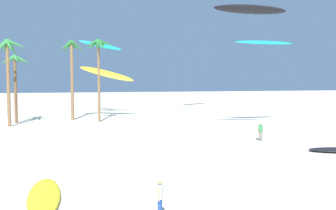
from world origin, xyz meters
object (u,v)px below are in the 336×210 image
grounded_kite_2 (44,196)px  flying_kite_7 (101,45)px  palm_tree_2 (15,68)px  flying_kite_1 (264,42)px  palm_tree_1 (8,56)px  palm_tree_3 (72,58)px  flying_kite_5 (250,9)px  palm_tree_4 (98,52)px  flying_kite_6 (107,74)px  person_foreground_walker (160,198)px  person_near_left (261,131)px

grounded_kite_2 → flying_kite_7: bearing=83.2°
palm_tree_2 → flying_kite_1: flying_kite_1 is taller
palm_tree_1 → palm_tree_3: 9.06m
flying_kite_5 → palm_tree_4: bearing=140.2°
palm_tree_3 → flying_kite_6: palm_tree_3 is taller
palm_tree_1 → flying_kite_1: bearing=-10.3°
palm_tree_2 → palm_tree_3: bearing=16.2°
flying_kite_7 → grounded_kite_2: flying_kite_7 is taller
flying_kite_6 → person_foreground_walker: size_ratio=4.81×
flying_kite_1 → person_foreground_walker: size_ratio=6.15×
palm_tree_4 → grounded_kite_2: size_ratio=1.72×
flying_kite_1 → palm_tree_2: bearing=163.2°
palm_tree_2 → palm_tree_3: 7.37m
palm_tree_4 → person_near_left: bearing=-53.8°
flying_kite_1 → person_near_left: bearing=-118.2°
flying_kite_1 → flying_kite_7: size_ratio=0.88×
palm_tree_2 → grounded_kite_2: bearing=-79.0°
palm_tree_3 → flying_kite_7: size_ratio=0.93×
flying_kite_1 → flying_kite_5: flying_kite_5 is taller
palm_tree_2 → person_near_left: (23.94, -19.65, -6.09)m
palm_tree_1 → person_near_left: size_ratio=6.10×
palm_tree_3 → flying_kite_7: bearing=53.7°
palm_tree_2 → flying_kite_5: size_ratio=0.64×
flying_kite_6 → palm_tree_1: bearing=-144.6°
palm_tree_2 → person_near_left: bearing=-39.4°
palm_tree_4 → flying_kite_1: 20.84m
palm_tree_3 → palm_tree_4: palm_tree_3 is taller
flying_kite_5 → flying_kite_6: bearing=126.2°
grounded_kite_2 → palm_tree_2: bearing=101.0°
palm_tree_1 → palm_tree_3: palm_tree_3 is taller
palm_tree_4 → person_near_left: size_ratio=6.37×
palm_tree_2 → flying_kite_7: size_ratio=0.74×
palm_tree_1 → flying_kite_7: flying_kite_7 is taller
flying_kite_5 → person_foreground_walker: size_ratio=8.05×
grounded_kite_2 → flying_kite_1: bearing=45.1°
person_foreground_walker → flying_kite_7: bearing=90.0°
person_foreground_walker → person_near_left: bearing=52.3°
palm_tree_3 → flying_kite_7: flying_kite_7 is taller
grounded_kite_2 → person_near_left: (17.62, 12.78, 0.77)m
flying_kite_5 → palm_tree_2: bearing=151.6°
person_foreground_walker → palm_tree_4: bearing=91.2°
flying_kite_5 → person_near_left: (-1.59, -5.87, -11.97)m
flying_kite_1 → person_near_left: flying_kite_1 is taller
palm_tree_4 → flying_kite_1: bearing=-22.1°
palm_tree_2 → palm_tree_4: size_ratio=0.80×
flying_kite_7 → flying_kite_1: bearing=-41.9°
palm_tree_4 → flying_kite_6: 6.87m
palm_tree_1 → palm_tree_3: size_ratio=0.95×
grounded_kite_2 → palm_tree_3: bearing=88.9°
flying_kite_7 → grounded_kite_2: bearing=-96.8°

